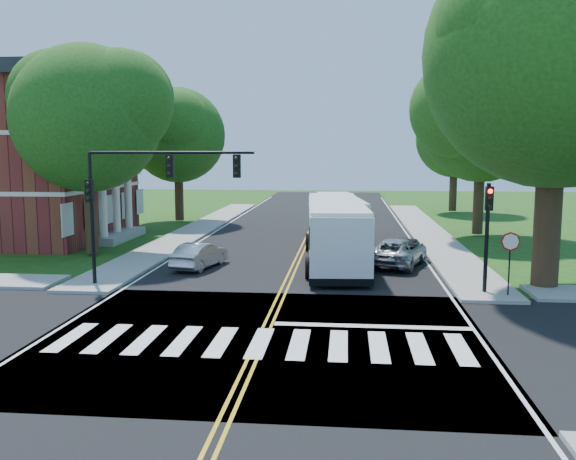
# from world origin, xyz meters

# --- Properties ---
(ground) EXTENTS (140.00, 140.00, 0.00)m
(ground) POSITION_xyz_m (0.00, 0.00, 0.00)
(ground) COLOR #1F4210
(ground) RESTS_ON ground
(road) EXTENTS (14.00, 96.00, 0.01)m
(road) POSITION_xyz_m (0.00, 18.00, 0.01)
(road) COLOR black
(road) RESTS_ON ground
(cross_road) EXTENTS (60.00, 12.00, 0.01)m
(cross_road) POSITION_xyz_m (0.00, 0.00, 0.01)
(cross_road) COLOR black
(cross_road) RESTS_ON ground
(center_line) EXTENTS (0.36, 70.00, 0.01)m
(center_line) POSITION_xyz_m (0.00, 22.00, 0.01)
(center_line) COLOR gold
(center_line) RESTS_ON road
(edge_line_w) EXTENTS (0.12, 70.00, 0.01)m
(edge_line_w) POSITION_xyz_m (-6.80, 22.00, 0.01)
(edge_line_w) COLOR silver
(edge_line_w) RESTS_ON road
(edge_line_e) EXTENTS (0.12, 70.00, 0.01)m
(edge_line_e) POSITION_xyz_m (6.80, 22.00, 0.01)
(edge_line_e) COLOR silver
(edge_line_e) RESTS_ON road
(crosswalk) EXTENTS (12.60, 3.00, 0.01)m
(crosswalk) POSITION_xyz_m (0.00, -0.50, 0.02)
(crosswalk) COLOR silver
(crosswalk) RESTS_ON road
(stop_bar) EXTENTS (6.60, 0.40, 0.01)m
(stop_bar) POSITION_xyz_m (3.50, 1.60, 0.02)
(stop_bar) COLOR silver
(stop_bar) RESTS_ON road
(sidewalk_nw) EXTENTS (2.60, 40.00, 0.15)m
(sidewalk_nw) POSITION_xyz_m (-8.30, 25.00, 0.07)
(sidewalk_nw) COLOR gray
(sidewalk_nw) RESTS_ON ground
(sidewalk_ne) EXTENTS (2.60, 40.00, 0.15)m
(sidewalk_ne) POSITION_xyz_m (8.30, 25.00, 0.07)
(sidewalk_ne) COLOR gray
(sidewalk_ne) RESTS_ON ground
(tree_ne_big) EXTENTS (10.80, 10.80, 14.91)m
(tree_ne_big) POSITION_xyz_m (11.00, 8.00, 9.62)
(tree_ne_big) COLOR #2E2012
(tree_ne_big) RESTS_ON ground
(tree_west_near) EXTENTS (8.00, 8.00, 11.40)m
(tree_west_near) POSITION_xyz_m (-11.50, 14.00, 7.53)
(tree_west_near) COLOR #2E2012
(tree_west_near) RESTS_ON ground
(tree_west_far) EXTENTS (7.60, 7.60, 10.67)m
(tree_west_far) POSITION_xyz_m (-11.00, 30.00, 7.00)
(tree_west_far) COLOR #2E2012
(tree_west_far) RESTS_ON ground
(tree_east_mid) EXTENTS (8.40, 8.40, 11.93)m
(tree_east_mid) POSITION_xyz_m (11.50, 24.00, 7.86)
(tree_east_mid) COLOR #2E2012
(tree_east_mid) RESTS_ON ground
(tree_east_far) EXTENTS (7.20, 7.20, 10.34)m
(tree_east_far) POSITION_xyz_m (12.50, 40.00, 6.86)
(tree_east_far) COLOR #2E2012
(tree_east_far) RESTS_ON ground
(signal_nw) EXTENTS (7.15, 0.46, 5.66)m
(signal_nw) POSITION_xyz_m (-5.86, 6.43, 4.38)
(signal_nw) COLOR black
(signal_nw) RESTS_ON ground
(signal_ne) EXTENTS (0.30, 0.46, 4.40)m
(signal_ne) POSITION_xyz_m (8.20, 6.44, 2.96)
(signal_ne) COLOR black
(signal_ne) RESTS_ON ground
(stop_sign) EXTENTS (0.76, 0.08, 2.53)m
(stop_sign) POSITION_xyz_m (9.00, 5.98, 2.03)
(stop_sign) COLOR black
(stop_sign) RESTS_ON ground
(bus_lead) EXTENTS (3.63, 12.65, 3.24)m
(bus_lead) POSITION_xyz_m (2.01, 12.90, 1.72)
(bus_lead) COLOR silver
(bus_lead) RESTS_ON road
(bus_follow) EXTENTS (3.70, 11.02, 2.79)m
(bus_follow) POSITION_xyz_m (2.15, 21.29, 1.49)
(bus_follow) COLOR silver
(bus_follow) RESTS_ON road
(hatchback) EXTENTS (2.21, 4.10, 1.28)m
(hatchback) POSITION_xyz_m (-4.66, 10.97, 0.65)
(hatchback) COLOR #AEB0B5
(hatchback) RESTS_ON road
(suv) EXTENTS (3.74, 5.44, 1.38)m
(suv) POSITION_xyz_m (5.18, 12.60, 0.70)
(suv) COLOR #ABADB2
(suv) RESTS_ON road
(dark_sedan) EXTENTS (2.20, 4.21, 1.17)m
(dark_sedan) POSITION_xyz_m (5.87, 14.35, 0.59)
(dark_sedan) COLOR black
(dark_sedan) RESTS_ON road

